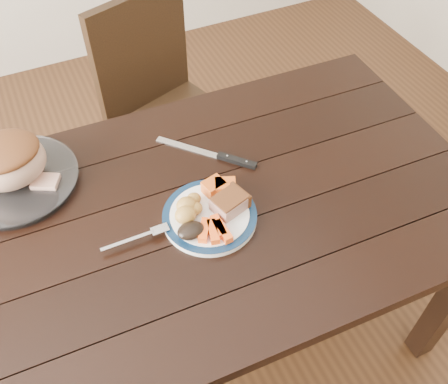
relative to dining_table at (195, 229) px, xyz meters
name	(u,v)px	position (x,y,z in m)	size (l,w,h in m)	color
ground	(203,332)	(0.00, 0.00, -0.66)	(4.00, 4.00, 0.00)	#472B16
dining_table	(195,229)	(0.00, 0.00, 0.00)	(1.63, 0.95, 0.75)	black
chair_far	(163,102)	(0.16, 0.73, -0.13)	(0.54, 0.54, 0.93)	black
dinner_plate	(210,217)	(0.03, -0.05, 0.10)	(0.25, 0.25, 0.02)	white
plate_rim	(210,215)	(0.03, -0.05, 0.11)	(0.25, 0.25, 0.02)	#0B213B
serving_platter	(16,181)	(-0.42, 0.29, 0.10)	(0.34, 0.34, 0.02)	white
pork_slice	(230,203)	(0.08, -0.05, 0.13)	(0.09, 0.07, 0.04)	tan
roasted_potatoes	(188,209)	(-0.02, -0.03, 0.13)	(0.09, 0.09, 0.05)	gold
carrot_batons	(215,230)	(0.01, -0.11, 0.12)	(0.08, 0.09, 0.02)	#FF5815
pumpkin_wedges	(220,187)	(0.08, 0.01, 0.13)	(0.09, 0.07, 0.04)	orange
dark_mushroom	(191,231)	(-0.04, -0.09, 0.13)	(0.07, 0.05, 0.03)	black
fork	(140,237)	(-0.16, -0.04, 0.11)	(0.18, 0.03, 0.00)	silver
roast_joint	(7,162)	(-0.42, 0.29, 0.18)	(0.20, 0.18, 0.13)	tan
cut_slice	(46,182)	(-0.34, 0.24, 0.12)	(0.07, 0.06, 0.02)	tan
carving_knife	(224,157)	(0.15, 0.14, 0.10)	(0.23, 0.25, 0.01)	silver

